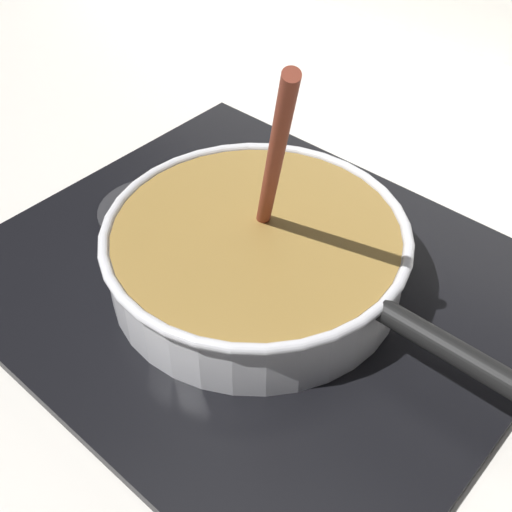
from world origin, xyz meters
The scene contains 5 objects.
ground centered at (0.00, 0.00, -0.02)m, with size 2.40×1.60×0.04m, color beige.
hob_plate centered at (0.02, 0.13, 0.01)m, with size 0.56×0.48×0.01m, color black.
burner_ring centered at (0.02, 0.13, 0.02)m, with size 0.17×0.17×0.01m, color #592D0C.
spare_burner centered at (-0.15, 0.13, 0.01)m, with size 0.12×0.12×0.01m, color #262628.
cooking_pan centered at (0.02, 0.13, 0.05)m, with size 0.45×0.31×0.29m.
Camera 1 is at (0.35, -0.24, 0.50)m, focal length 46.71 mm.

